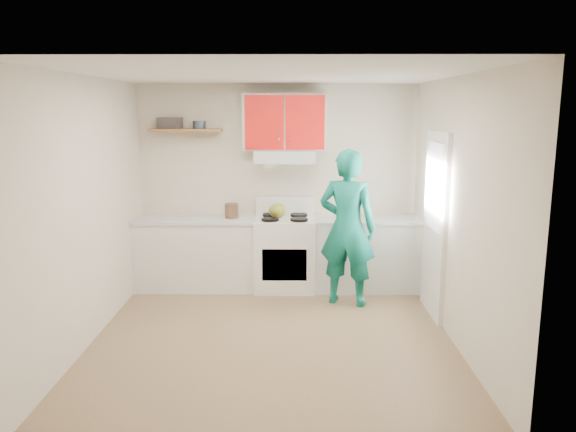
{
  "coord_description": "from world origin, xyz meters",
  "views": [
    {
      "loc": [
        0.2,
        -5.28,
        2.28
      ],
      "look_at": [
        0.15,
        0.55,
        1.15
      ],
      "focal_mm": 34.44,
      "sensor_mm": 36.0,
      "label": 1
    }
  ],
  "objects_px": {
    "stove": "(285,254)",
    "person": "(347,228)",
    "tin": "(199,125)",
    "crock": "(232,212)",
    "kettle": "(277,210)"
  },
  "relations": [
    {
      "from": "stove",
      "to": "person",
      "type": "distance_m",
      "value": 1.04
    },
    {
      "from": "tin",
      "to": "kettle",
      "type": "bearing_deg",
      "value": -6.36
    },
    {
      "from": "stove",
      "to": "crock",
      "type": "bearing_deg",
      "value": 178.6
    },
    {
      "from": "tin",
      "to": "stove",
      "type": "bearing_deg",
      "value": -8.19
    },
    {
      "from": "person",
      "to": "stove",
      "type": "bearing_deg",
      "value": -18.09
    },
    {
      "from": "stove",
      "to": "person",
      "type": "relative_size",
      "value": 0.5
    },
    {
      "from": "crock",
      "to": "stove",
      "type": "bearing_deg",
      "value": -1.4
    },
    {
      "from": "tin",
      "to": "person",
      "type": "distance_m",
      "value": 2.27
    },
    {
      "from": "kettle",
      "to": "tin",
      "type": "bearing_deg",
      "value": -173.5
    },
    {
      "from": "stove",
      "to": "person",
      "type": "height_order",
      "value": "person"
    },
    {
      "from": "tin",
      "to": "crock",
      "type": "bearing_deg",
      "value": -19.04
    },
    {
      "from": "tin",
      "to": "person",
      "type": "xyz_separation_m",
      "value": [
        1.81,
        -0.72,
        -1.17
      ]
    },
    {
      "from": "stove",
      "to": "person",
      "type": "bearing_deg",
      "value": -37.31
    },
    {
      "from": "tin",
      "to": "kettle",
      "type": "height_order",
      "value": "tin"
    },
    {
      "from": "stove",
      "to": "tin",
      "type": "relative_size",
      "value": 5.64
    }
  ]
}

